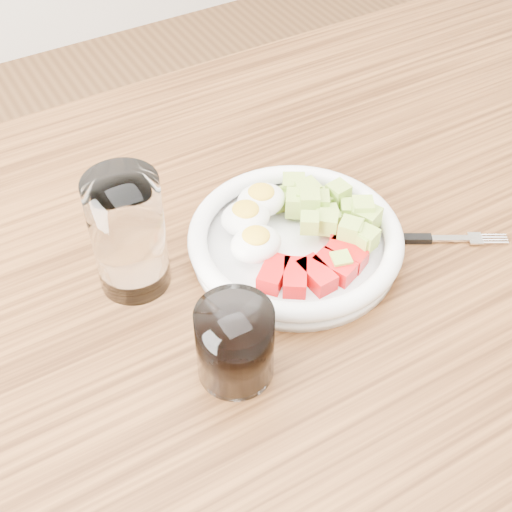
% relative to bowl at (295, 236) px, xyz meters
% --- Properties ---
extents(dining_table, '(1.50, 0.90, 0.77)m').
position_rel_bowl_xyz_m(dining_table, '(-0.05, -0.02, -0.12)').
color(dining_table, brown).
rests_on(dining_table, ground).
extents(bowl, '(0.25, 0.25, 0.06)m').
position_rel_bowl_xyz_m(bowl, '(0.00, 0.00, 0.00)').
color(bowl, white).
rests_on(bowl, dining_table).
extents(fork, '(0.16, 0.10, 0.01)m').
position_rel_bowl_xyz_m(fork, '(0.13, -0.06, -0.02)').
color(fork, black).
rests_on(fork, dining_table).
extents(water_glass, '(0.08, 0.08, 0.14)m').
position_rel_bowl_xyz_m(water_glass, '(-0.18, 0.05, 0.05)').
color(water_glass, white).
rests_on(water_glass, dining_table).
extents(coffee_glass, '(0.08, 0.08, 0.09)m').
position_rel_bowl_xyz_m(coffee_glass, '(-0.14, -0.11, 0.02)').
color(coffee_glass, white).
rests_on(coffee_glass, dining_table).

